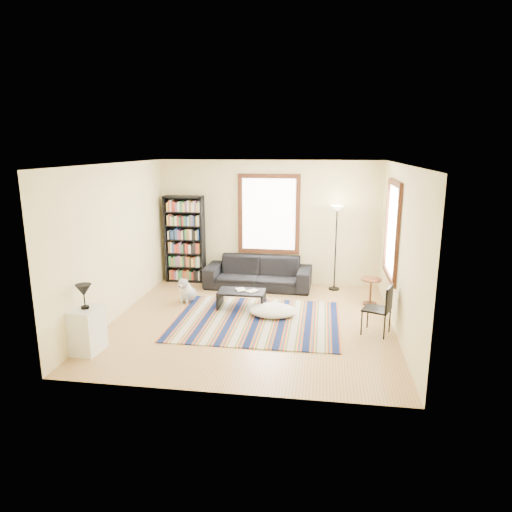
# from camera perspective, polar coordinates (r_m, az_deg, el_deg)

# --- Properties ---
(floor) EXTENTS (5.00, 5.00, 0.10)m
(floor) POSITION_cam_1_polar(r_m,az_deg,el_deg) (8.36, -0.51, -8.49)
(floor) COLOR tan
(floor) RESTS_ON ground
(ceiling) EXTENTS (5.00, 5.00, 0.10)m
(ceiling) POSITION_cam_1_polar(r_m,az_deg,el_deg) (7.76, -0.55, 11.80)
(ceiling) COLOR white
(ceiling) RESTS_ON floor
(wall_back) EXTENTS (5.00, 0.10, 2.80)m
(wall_back) POSITION_cam_1_polar(r_m,az_deg,el_deg) (10.41, 1.65, 4.21)
(wall_back) COLOR beige
(wall_back) RESTS_ON floor
(wall_front) EXTENTS (5.00, 0.10, 2.80)m
(wall_front) POSITION_cam_1_polar(r_m,az_deg,el_deg) (5.51, -4.66, -4.29)
(wall_front) COLOR beige
(wall_front) RESTS_ON floor
(wall_left) EXTENTS (0.10, 5.00, 2.80)m
(wall_left) POSITION_cam_1_polar(r_m,az_deg,el_deg) (8.69, -17.38, 1.74)
(wall_left) COLOR beige
(wall_left) RESTS_ON floor
(wall_right) EXTENTS (0.10, 5.00, 2.80)m
(wall_right) POSITION_cam_1_polar(r_m,az_deg,el_deg) (7.95, 17.94, 0.64)
(wall_right) COLOR beige
(wall_right) RESTS_ON floor
(window_back) EXTENTS (1.20, 0.06, 1.60)m
(window_back) POSITION_cam_1_polar(r_m,az_deg,el_deg) (10.31, 1.61, 5.24)
(window_back) COLOR white
(window_back) RESTS_ON wall_back
(window_right) EXTENTS (0.06, 1.20, 1.60)m
(window_right) POSITION_cam_1_polar(r_m,az_deg,el_deg) (8.68, 16.68, 3.11)
(window_right) COLOR white
(window_right) RESTS_ON wall_right
(rug) EXTENTS (2.97, 2.38, 0.02)m
(rug) POSITION_cam_1_polar(r_m,az_deg,el_deg) (8.36, 0.06, -8.05)
(rug) COLOR #0D1841
(rug) RESTS_ON floor
(sofa) EXTENTS (2.37, 1.00, 0.68)m
(sofa) POSITION_cam_1_polar(r_m,az_deg,el_deg) (10.18, 0.28, -2.10)
(sofa) COLOR black
(sofa) RESTS_ON floor
(bookshelf) EXTENTS (0.90, 0.30, 2.00)m
(bookshelf) POSITION_cam_1_polar(r_m,az_deg,el_deg) (10.66, -8.88, 2.09)
(bookshelf) COLOR black
(bookshelf) RESTS_ON floor
(coffee_table) EXTENTS (0.97, 0.63, 0.36)m
(coffee_table) POSITION_cam_1_polar(r_m,az_deg,el_deg) (8.92, -1.83, -5.48)
(coffee_table) COLOR black
(coffee_table) RESTS_ON floor
(book_a) EXTENTS (0.29, 0.26, 0.02)m
(book_a) POSITION_cam_1_polar(r_m,az_deg,el_deg) (8.88, -2.47, -4.28)
(book_a) COLOR beige
(book_a) RESTS_ON coffee_table
(book_b) EXTENTS (0.28, 0.29, 0.02)m
(book_b) POSITION_cam_1_polar(r_m,az_deg,el_deg) (8.88, -0.82, -4.27)
(book_b) COLOR beige
(book_b) RESTS_ON coffee_table
(floor_cushion) EXTENTS (0.99, 0.82, 0.22)m
(floor_cushion) POSITION_cam_1_polar(r_m,az_deg,el_deg) (8.55, 2.12, -6.82)
(floor_cushion) COLOR white
(floor_cushion) RESTS_ON floor
(floor_lamp) EXTENTS (0.36, 0.36, 1.86)m
(floor_lamp) POSITION_cam_1_polar(r_m,az_deg,el_deg) (10.04, 9.92, 0.94)
(floor_lamp) COLOR black
(floor_lamp) RESTS_ON floor
(side_table) EXTENTS (0.51, 0.51, 0.54)m
(side_table) POSITION_cam_1_polar(r_m,az_deg,el_deg) (9.39, 14.13, -4.34)
(side_table) COLOR #472711
(side_table) RESTS_ON floor
(folding_chair) EXTENTS (0.54, 0.52, 0.86)m
(folding_chair) POSITION_cam_1_polar(r_m,az_deg,el_deg) (7.94, 14.83, -6.46)
(folding_chair) COLOR black
(folding_chair) RESTS_ON floor
(white_cabinet) EXTENTS (0.41, 0.52, 0.70)m
(white_cabinet) POSITION_cam_1_polar(r_m,az_deg,el_deg) (7.51, -20.34, -8.69)
(white_cabinet) COLOR white
(white_cabinet) RESTS_ON floor
(table_lamp) EXTENTS (0.24, 0.24, 0.38)m
(table_lamp) POSITION_cam_1_polar(r_m,az_deg,el_deg) (7.33, -20.69, -4.77)
(table_lamp) COLOR black
(table_lamp) RESTS_ON white_cabinet
(dog) EXTENTS (0.49, 0.60, 0.53)m
(dog) POSITION_cam_1_polar(r_m,az_deg,el_deg) (9.38, -8.51, -4.13)
(dog) COLOR #A9A9A9
(dog) RESTS_ON floor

